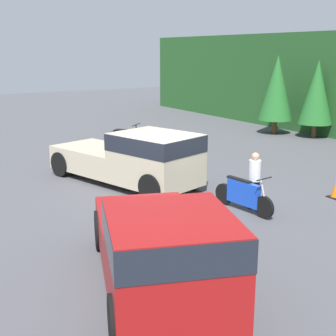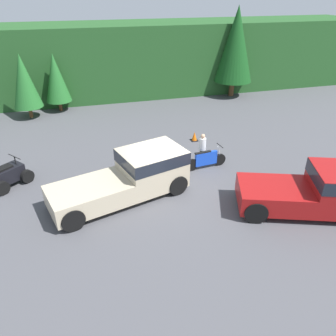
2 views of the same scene
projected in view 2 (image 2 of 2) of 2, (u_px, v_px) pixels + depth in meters
ground_plane at (170, 188)px, 14.97m from camera, size 80.00×80.00×0.00m
hillside_backdrop at (118, 59)px, 27.08m from camera, size 44.00×6.00×5.55m
tree_left at (24, 81)px, 21.79m from camera, size 1.91×1.91×4.33m
tree_mid_left at (56, 78)px, 23.12m from camera, size 1.80×1.80×4.09m
tree_mid_right at (236, 45)px, 25.64m from camera, size 3.04×3.04×6.91m
pickup_truck_red at (319, 190)px, 12.99m from camera, size 5.55×3.72×1.93m
pickup_truck_second at (133, 175)px, 14.01m from camera, size 6.22×3.65×1.93m
dirt_bike at (206, 160)px, 16.40m from camera, size 2.22×0.60×1.15m
quad_atv at (8, 175)px, 14.98m from camera, size 2.21×2.13×1.27m
rider_person at (202, 148)px, 16.55m from camera, size 0.38×0.38×1.68m
traffic_cone at (194, 137)px, 19.46m from camera, size 0.42×0.42×0.55m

